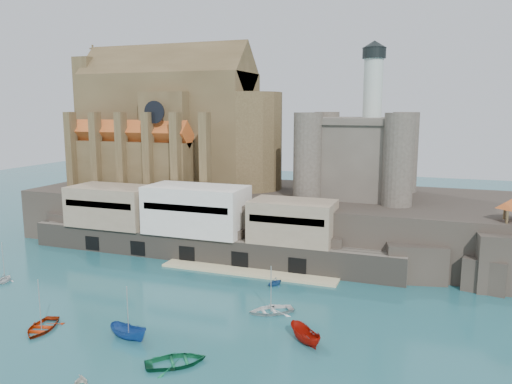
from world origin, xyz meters
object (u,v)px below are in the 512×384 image
object	(u,v)px
boat_2	(129,338)
boat_0	(42,330)
church	(175,130)
castle_keep	(359,153)

from	to	relation	value
boat_2	boat_0	bearing A→B (deg)	108.62
church	boat_2	bearing A→B (deg)	-67.08
boat_0	boat_2	world-z (taller)	boat_0
church	boat_0	bearing A→B (deg)	-79.10
church	boat_2	world-z (taller)	church
church	castle_keep	bearing A→B (deg)	-1.11
boat_0	boat_2	xyz separation A→B (m)	(11.38, 1.68, 0.00)
castle_keep	church	bearing A→B (deg)	178.89
boat_0	castle_keep	bearing A→B (deg)	44.16
boat_0	boat_2	size ratio (longest dim) A/B	1.13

